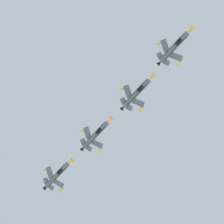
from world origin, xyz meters
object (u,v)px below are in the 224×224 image
at_px(fighter_jet_left_outer, 58,174).
at_px(fighter_jet_left_wing, 137,93).
at_px(fighter_jet_lead, 175,46).
at_px(fighter_jet_right_wing, 96,134).

bearing_deg(fighter_jet_left_outer, fighter_jet_left_wing, 90.96).
xyz_separation_m(fighter_jet_lead, fighter_jet_left_outer, (-53.69, 27.31, -1.93)).
xyz_separation_m(fighter_jet_lead, fighter_jet_right_wing, (-34.90, 18.20, -1.48)).
relative_size(fighter_jet_left_wing, fighter_jet_right_wing, 1.00).
xyz_separation_m(fighter_jet_left_wing, fighter_jet_right_wing, (-18.44, 8.87, 0.10)).
bearing_deg(fighter_jet_right_wing, fighter_jet_left_outer, -89.13).
relative_size(fighter_jet_left_wing, fighter_jet_left_outer, 1.00).
height_order(fighter_jet_left_wing, fighter_jet_left_outer, fighter_jet_left_wing).
bearing_deg(fighter_jet_left_wing, fighter_jet_right_wing, -88.96).
relative_size(fighter_jet_lead, fighter_jet_left_outer, 1.00).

